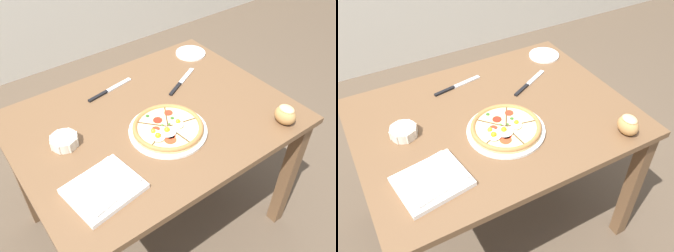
{
  "view_description": "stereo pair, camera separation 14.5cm",
  "coord_description": "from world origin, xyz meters",
  "views": [
    {
      "loc": [
        -0.66,
        -0.99,
        1.73
      ],
      "look_at": [
        -0.01,
        -0.12,
        0.77
      ],
      "focal_mm": 38.0,
      "sensor_mm": 36.0,
      "label": 1
    },
    {
      "loc": [
        -0.54,
        -1.07,
        1.73
      ],
      "look_at": [
        -0.01,
        -0.12,
        0.77
      ],
      "focal_mm": 38.0,
      "sensor_mm": 36.0,
      "label": 2
    }
  ],
  "objects": [
    {
      "name": "ground_plane",
      "position": [
        0.0,
        0.0,
        0.0
      ],
      "size": [
        12.0,
        12.0,
        0.0
      ],
      "primitive_type": "plane",
      "color": "brown"
    },
    {
      "name": "dining_table",
      "position": [
        0.0,
        0.0,
        0.64
      ],
      "size": [
        1.18,
        0.9,
        0.74
      ],
      "color": "brown",
      "rests_on": "ground_plane"
    },
    {
      "name": "pizza",
      "position": [
        -0.01,
        -0.12,
        0.76
      ],
      "size": [
        0.32,
        0.32,
        0.05
      ],
      "color": "white",
      "rests_on": "dining_table"
    },
    {
      "name": "ramekin_bowl",
      "position": [
        -0.38,
        0.06,
        0.77
      ],
      "size": [
        0.11,
        0.11,
        0.04
      ],
      "color": "silver",
      "rests_on": "dining_table"
    },
    {
      "name": "napkin_folded",
      "position": [
        -0.37,
        -0.23,
        0.76
      ],
      "size": [
        0.27,
        0.24,
        0.04
      ],
      "rotation": [
        0.0,
        0.0,
        0.14
      ],
      "color": "white",
      "rests_on": "dining_table"
    },
    {
      "name": "bread_piece_near",
      "position": [
        0.42,
        -0.37,
        0.79
      ],
      "size": [
        0.08,
        0.1,
        0.09
      ],
      "rotation": [
        0.0,
        0.0,
        1.64
      ],
      "color": "#B27F47",
      "rests_on": "dining_table"
    },
    {
      "name": "knife_main",
      "position": [
        -0.05,
        0.28,
        0.75
      ],
      "size": [
        0.26,
        0.06,
        0.01
      ],
      "rotation": [
        0.0,
        0.0,
        0.18
      ],
      "color": "silver",
      "rests_on": "dining_table"
    },
    {
      "name": "knife_spare",
      "position": [
        0.26,
        0.13,
        0.75
      ],
      "size": [
        0.24,
        0.13,
        0.01
      ],
      "rotation": [
        0.0,
        0.0,
        0.47
      ],
      "color": "silver",
      "rests_on": "dining_table"
    },
    {
      "name": "side_saucer",
      "position": [
        0.47,
        0.32,
        0.75
      ],
      "size": [
        0.16,
        0.16,
        0.01
      ],
      "color": "white",
      "rests_on": "dining_table"
    }
  ]
}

